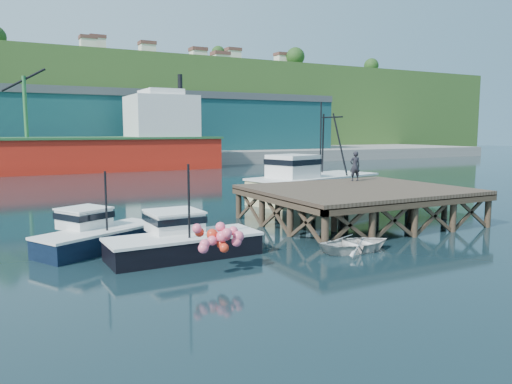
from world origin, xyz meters
TOP-DOWN VIEW (x-y plane):
  - ground at (0.00, 0.00)m, footprint 300.00×300.00m
  - wharf at (5.50, -0.19)m, footprint 12.00×10.00m
  - far_quay at (0.00, 70.00)m, footprint 160.00×40.00m
  - warehouse_mid at (0.00, 65.00)m, footprint 28.00×16.00m
  - warehouse_right at (30.00, 65.00)m, footprint 30.00×16.00m
  - cargo_ship at (-8.46, 48.00)m, footprint 55.50×10.00m
  - hillside at (0.00, 100.00)m, footprint 220.00×50.00m
  - boat_navy at (-9.80, 0.25)m, footprint 6.27×4.70m
  - boat_black at (-6.62, -2.83)m, footprint 6.79×5.72m
  - trawler at (8.37, 9.16)m, footprint 12.26×7.03m
  - dinghy at (0.82, -5.80)m, footprint 3.64×2.68m
  - dockworker at (7.89, 3.27)m, footprint 0.84×0.65m

SIDE VIEW (x-z plane):
  - ground at x=0.00m, z-range 0.00..0.00m
  - dinghy at x=0.82m, z-range 0.00..0.73m
  - boat_navy at x=-9.80m, z-range -1.11..2.61m
  - boat_black at x=-6.62m, z-range -1.31..2.84m
  - far_quay at x=0.00m, z-range 0.00..2.00m
  - trawler at x=8.37m, z-range -2.28..5.47m
  - wharf at x=5.50m, z-range 0.63..3.25m
  - dockworker at x=7.89m, z-range 2.12..4.15m
  - cargo_ship at x=-8.46m, z-range -3.56..10.19m
  - warehouse_mid at x=0.00m, z-range 2.00..11.00m
  - warehouse_right at x=30.00m, z-range 2.00..11.00m
  - hillside at x=0.00m, z-range 0.00..22.00m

